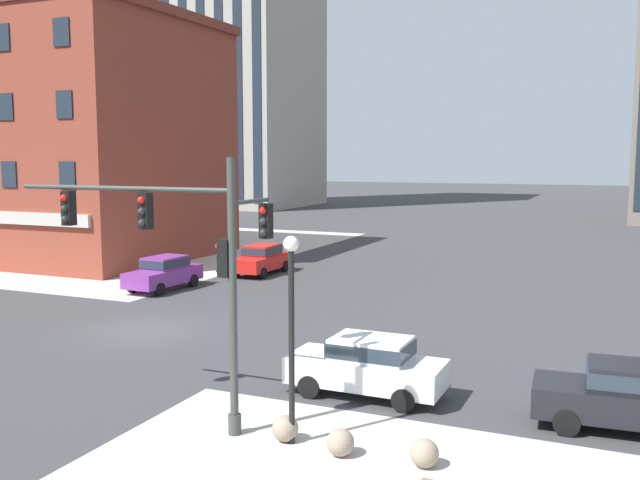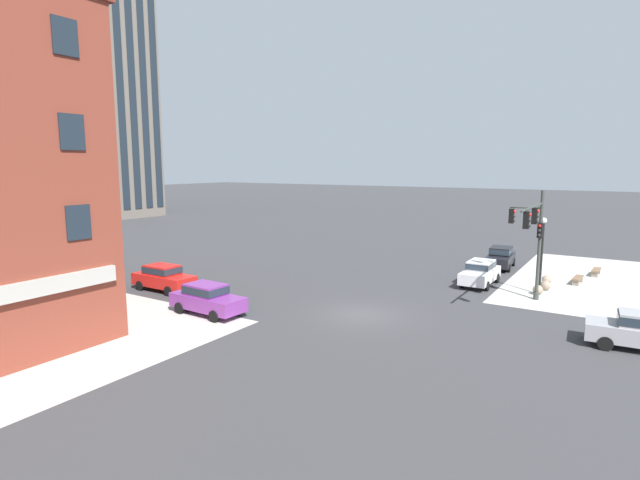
{
  "view_description": "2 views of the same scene",
  "coord_description": "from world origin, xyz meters",
  "px_view_note": "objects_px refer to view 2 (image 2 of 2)",
  "views": [
    {
      "loc": [
        16.95,
        -21.74,
        6.68
      ],
      "look_at": [
        5.21,
        5.04,
        3.23
      ],
      "focal_mm": 39.45,
      "sensor_mm": 36.0,
      "label": 1
    },
    {
      "loc": [
        -23.45,
        -12.15,
        8.12
      ],
      "look_at": [
        1.85,
        3.89,
        3.61
      ],
      "focal_mm": 27.79,
      "sensor_mm": 36.0,
      "label": 2
    }
  ],
  "objects_px": {
    "bollard_sphere_curb_b": "(545,286)",
    "car_cross_westbound": "(207,298)",
    "car_main_northbound_near": "(163,277)",
    "car_cross_eastbound": "(480,272)",
    "street_lamp_corner_near": "(542,246)",
    "bollard_sphere_curb_a": "(538,290)",
    "bench_near_signal": "(578,279)",
    "bench_mid_block": "(596,271)",
    "traffic_signal_main": "(533,233)",
    "car_main_northbound_far": "(501,257)",
    "bollard_sphere_curb_c": "(547,280)"
  },
  "relations": [
    {
      "from": "traffic_signal_main",
      "to": "car_main_northbound_near",
      "type": "height_order",
      "value": "traffic_signal_main"
    },
    {
      "from": "car_main_northbound_near",
      "to": "car_cross_eastbound",
      "type": "height_order",
      "value": "same"
    },
    {
      "from": "bench_mid_block",
      "to": "car_cross_westbound",
      "type": "relative_size",
      "value": 0.41
    },
    {
      "from": "bollard_sphere_curb_c",
      "to": "bench_near_signal",
      "type": "xyz_separation_m",
      "value": [
        1.25,
        -1.8,
        0.01
      ]
    },
    {
      "from": "bench_near_signal",
      "to": "street_lamp_corner_near",
      "type": "distance_m",
      "value": 5.54
    },
    {
      "from": "bollard_sphere_curb_b",
      "to": "bollard_sphere_curb_c",
      "type": "xyz_separation_m",
      "value": [
        1.89,
        0.19,
        0.0
      ]
    },
    {
      "from": "traffic_signal_main",
      "to": "bench_mid_block",
      "type": "bearing_deg",
      "value": -14.65
    },
    {
      "from": "bench_mid_block",
      "to": "car_cross_eastbound",
      "type": "xyz_separation_m",
      "value": [
        -7.64,
        6.56,
        0.59
      ]
    },
    {
      "from": "bollard_sphere_curb_c",
      "to": "bollard_sphere_curb_b",
      "type": "bearing_deg",
      "value": -174.13
    },
    {
      "from": "bollard_sphere_curb_a",
      "to": "car_main_northbound_near",
      "type": "distance_m",
      "value": 24.16
    },
    {
      "from": "bench_mid_block",
      "to": "street_lamp_corner_near",
      "type": "xyz_separation_m",
      "value": [
        -8.13,
        2.69,
        2.79
      ]
    },
    {
      "from": "bollard_sphere_curb_a",
      "to": "car_main_northbound_near",
      "type": "height_order",
      "value": "car_main_northbound_near"
    },
    {
      "from": "traffic_signal_main",
      "to": "bollard_sphere_curb_c",
      "type": "height_order",
      "value": "traffic_signal_main"
    },
    {
      "from": "bench_near_signal",
      "to": "car_cross_eastbound",
      "type": "distance_m",
      "value": 6.92
    },
    {
      "from": "traffic_signal_main",
      "to": "bollard_sphere_curb_c",
      "type": "xyz_separation_m",
      "value": [
        5.93,
        -0.14,
        -3.94
      ]
    },
    {
      "from": "street_lamp_corner_near",
      "to": "car_cross_eastbound",
      "type": "bearing_deg",
      "value": 82.87
    },
    {
      "from": "bollard_sphere_curb_c",
      "to": "car_main_northbound_near",
      "type": "distance_m",
      "value": 26.03
    },
    {
      "from": "bollard_sphere_curb_a",
      "to": "traffic_signal_main",
      "type": "bearing_deg",
      "value": 177.83
    },
    {
      "from": "bollard_sphere_curb_a",
      "to": "bollard_sphere_curb_b",
      "type": "bearing_deg",
      "value": -8.98
    },
    {
      "from": "bollard_sphere_curb_a",
      "to": "car_cross_eastbound",
      "type": "relative_size",
      "value": 0.14
    },
    {
      "from": "car_cross_westbound",
      "to": "bench_mid_block",
      "type": "bearing_deg",
      "value": -37.83
    },
    {
      "from": "bollard_sphere_curb_a",
      "to": "street_lamp_corner_near",
      "type": "distance_m",
      "value": 2.81
    },
    {
      "from": "bench_near_signal",
      "to": "car_main_northbound_far",
      "type": "distance_m",
      "value": 6.46
    },
    {
      "from": "traffic_signal_main",
      "to": "bollard_sphere_curb_a",
      "type": "bearing_deg",
      "value": -2.17
    },
    {
      "from": "bench_near_signal",
      "to": "street_lamp_corner_near",
      "type": "bearing_deg",
      "value": 158.0
    },
    {
      "from": "car_cross_eastbound",
      "to": "traffic_signal_main",
      "type": "bearing_deg",
      "value": -131.08
    },
    {
      "from": "bollard_sphere_curb_a",
      "to": "bench_near_signal",
      "type": "height_order",
      "value": "bollard_sphere_curb_a"
    },
    {
      "from": "bench_mid_block",
      "to": "bollard_sphere_curb_a",
      "type": "bearing_deg",
      "value": 161.75
    },
    {
      "from": "car_main_northbound_near",
      "to": "bollard_sphere_curb_c",
      "type": "bearing_deg",
      "value": -53.85
    },
    {
      "from": "bollard_sphere_curb_a",
      "to": "bollard_sphere_curb_c",
      "type": "distance_m",
      "value": 3.38
    },
    {
      "from": "bollard_sphere_curb_a",
      "to": "street_lamp_corner_near",
      "type": "bearing_deg",
      "value": -15.75
    },
    {
      "from": "bench_mid_block",
      "to": "car_cross_westbound",
      "type": "distance_m",
      "value": 28.55
    },
    {
      "from": "bench_mid_block",
      "to": "bollard_sphere_curb_c",
      "type": "bearing_deg",
      "value": 151.34
    },
    {
      "from": "traffic_signal_main",
      "to": "street_lamp_corner_near",
      "type": "height_order",
      "value": "traffic_signal_main"
    },
    {
      "from": "traffic_signal_main",
      "to": "bench_near_signal",
      "type": "height_order",
      "value": "traffic_signal_main"
    },
    {
      "from": "bollard_sphere_curb_a",
      "to": "bollard_sphere_curb_b",
      "type": "height_order",
      "value": "same"
    },
    {
      "from": "street_lamp_corner_near",
      "to": "car_cross_eastbound",
      "type": "xyz_separation_m",
      "value": [
        0.48,
        3.87,
        -2.2
      ]
    },
    {
      "from": "bench_mid_block",
      "to": "car_main_northbound_far",
      "type": "xyz_separation_m",
      "value": [
        -0.92,
        6.7,
        0.59
      ]
    },
    {
      "from": "bench_near_signal",
      "to": "car_cross_westbound",
      "type": "distance_m",
      "value": 25.13
    },
    {
      "from": "bollard_sphere_curb_a",
      "to": "car_cross_eastbound",
      "type": "xyz_separation_m",
      "value": [
        0.69,
        3.81,
        0.6
      ]
    },
    {
      "from": "traffic_signal_main",
      "to": "car_main_northbound_far",
      "type": "relative_size",
      "value": 1.48
    },
    {
      "from": "street_lamp_corner_near",
      "to": "car_main_northbound_far",
      "type": "distance_m",
      "value": 8.54
    },
    {
      "from": "car_main_northbound_far",
      "to": "car_cross_westbound",
      "type": "relative_size",
      "value": 1.01
    },
    {
      "from": "traffic_signal_main",
      "to": "bollard_sphere_curb_c",
      "type": "relative_size",
      "value": 10.59
    },
    {
      "from": "bench_near_signal",
      "to": "bollard_sphere_curb_b",
      "type": "bearing_deg",
      "value": 152.81
    },
    {
      "from": "street_lamp_corner_near",
      "to": "bench_near_signal",
      "type": "bearing_deg",
      "value": -22.0
    },
    {
      "from": "car_main_northbound_near",
      "to": "car_cross_westbound",
      "type": "distance_m",
      "value": 6.61
    },
    {
      "from": "bench_near_signal",
      "to": "car_cross_westbound",
      "type": "bearing_deg",
      "value": 138.62
    },
    {
      "from": "bench_near_signal",
      "to": "car_cross_eastbound",
      "type": "relative_size",
      "value": 0.42
    },
    {
      "from": "bollard_sphere_curb_b",
      "to": "car_cross_westbound",
      "type": "bearing_deg",
      "value": 136.34
    }
  ]
}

